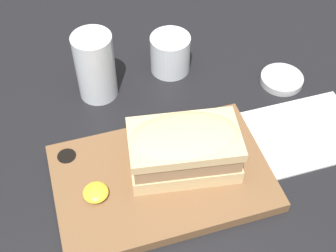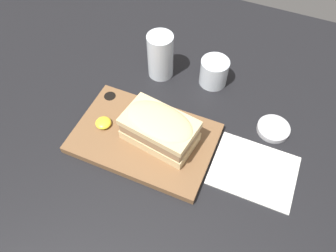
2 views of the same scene
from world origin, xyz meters
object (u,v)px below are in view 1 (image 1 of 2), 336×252
Objects in this scene: sandwich at (184,147)px; serving_board at (161,177)px; water_glass at (96,70)px; wine_glass at (170,54)px; condiment_dish at (282,79)px; napkin at (306,133)px.

serving_board is at bearing -169.01° from sandwich.
serving_board is 23.29cm from water_glass.
wine_glass reaches higher than condiment_dish.
napkin is 12.85cm from condiment_dish.
wine_glass is 0.40× the size of napkin.
serving_board is 1.86× the size of sandwich.
condiment_dish is at bearing 83.33° from napkin.
water_glass is (-5.44, 22.18, 4.55)cm from serving_board.
serving_board reaches higher than napkin.
condiment_dish is (27.84, 14.97, -0.29)cm from serving_board.
serving_board is 6.56cm from sandwich.
serving_board reaches higher than condiment_dish.
serving_board is 2.58× the size of water_glass.
sandwich is at bearing -149.35° from condiment_dish.
sandwich is at bearing 10.99° from serving_board.
condiment_dish is at bearing -27.24° from wine_glass.
napkin is 2.35× the size of condiment_dish.
condiment_dish reaches higher than napkin.
water_glass is at bearing 167.77° from condiment_dish.
water_glass reaches higher than sandwich.
wine_glass reaches higher than napkin.
sandwich is 0.95× the size of napkin.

